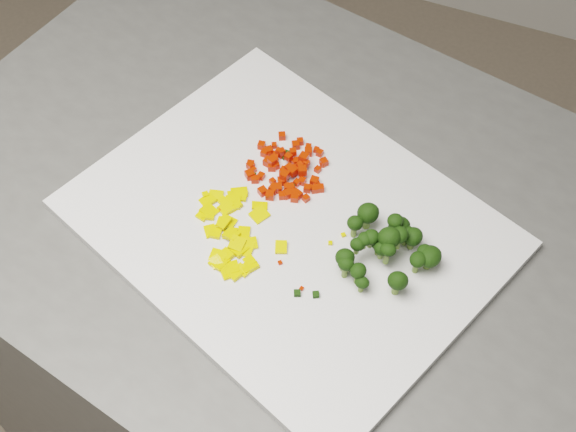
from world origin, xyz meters
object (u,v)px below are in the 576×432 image
at_px(counter_block, 292,365).
at_px(carrot_pile, 289,162).
at_px(pepper_pile, 234,226).
at_px(cutting_board, 288,224).
at_px(broccoli_pile, 382,242).

distance_m(counter_block, carrot_pile, 0.48).
distance_m(carrot_pile, pepper_pile, 0.10).
relative_size(cutting_board, carrot_pile, 4.50).
bearing_deg(carrot_pile, broccoli_pile, -28.71).
height_order(counter_block, pepper_pile, pepper_pile).
relative_size(counter_block, carrot_pile, 9.11).
height_order(carrot_pile, broccoli_pile, broccoli_pile).
xyz_separation_m(carrot_pile, pepper_pile, (-0.02, -0.10, -0.01)).
bearing_deg(counter_block, carrot_pile, 118.87).
relative_size(carrot_pile, broccoli_pile, 0.83).
height_order(counter_block, carrot_pile, carrot_pile).
xyz_separation_m(counter_block, cutting_board, (0.01, -0.03, 0.46)).
distance_m(counter_block, broccoli_pile, 0.50).
distance_m(pepper_pile, broccoli_pile, 0.16).
height_order(cutting_board, pepper_pile, pepper_pile).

